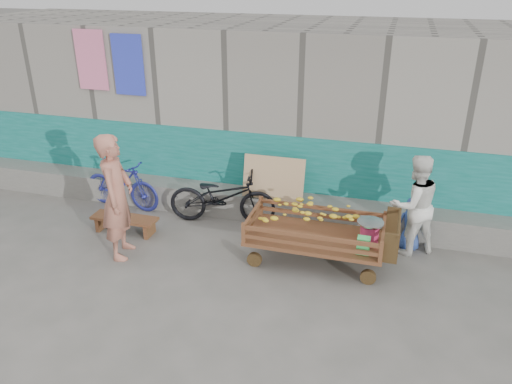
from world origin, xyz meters
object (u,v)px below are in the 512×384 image
(bicycle_dark, at_px, (223,197))
(bicycle_blue, at_px, (122,184))
(vendor_man, at_px, (117,197))
(bench, at_px, (125,221))
(woman, at_px, (414,205))
(child, at_px, (411,224))
(banana_cart, at_px, (313,225))

(bicycle_dark, distance_m, bicycle_blue, 1.88)
(vendor_man, relative_size, bicycle_dark, 1.05)
(bench, height_order, bicycle_blue, bicycle_blue)
(vendor_man, bearing_deg, woman, -86.03)
(bench, xyz_separation_m, child, (4.36, 0.72, 0.22))
(bicycle_blue, bearing_deg, woman, -85.38)
(banana_cart, bearing_deg, woman, 27.52)
(woman, xyz_separation_m, bicycle_blue, (-4.85, 0.15, -0.32))
(bicycle_dark, bearing_deg, banana_cart, -124.80)
(bicycle_blue, bearing_deg, vendor_man, -144.14)
(child, bearing_deg, vendor_man, 7.49)
(vendor_man, bearing_deg, child, -85.13)
(woman, height_order, bicycle_dark, woman)
(child, bearing_deg, bench, -1.19)
(bench, height_order, woman, woman)
(banana_cart, xyz_separation_m, woman, (1.34, 0.70, 0.16))
(child, bearing_deg, bicycle_blue, -11.52)
(woman, bearing_deg, bicycle_blue, -31.62)
(bicycle_dark, bearing_deg, child, -99.38)
(vendor_man, xyz_separation_m, bicycle_blue, (-0.79, 1.40, -0.49))
(banana_cart, relative_size, woman, 1.37)
(vendor_man, height_order, woman, vendor_man)
(bench, relative_size, vendor_man, 0.57)
(bicycle_blue, bearing_deg, bicycle_dark, -84.93)
(bicycle_dark, bearing_deg, woman, -100.72)
(bench, bearing_deg, vendor_man, -62.92)
(woman, relative_size, bicycle_dark, 0.86)
(woman, bearing_deg, vendor_man, -12.68)
(child, relative_size, bicycle_blue, 0.57)
(bench, bearing_deg, banana_cart, -0.80)
(woman, bearing_deg, child, -119.90)
(vendor_man, height_order, child, vendor_man)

